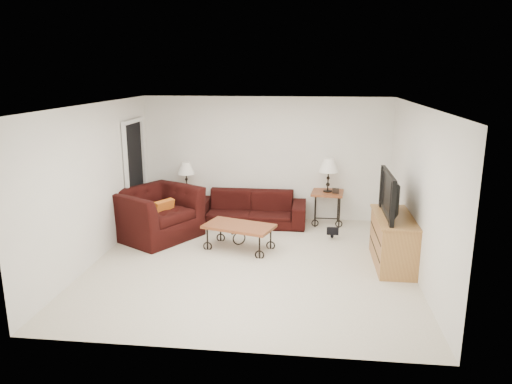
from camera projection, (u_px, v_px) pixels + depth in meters
ground at (251, 263)px, 7.68m from camera, size 5.00×5.00×0.00m
wall_back at (266, 159)px, 9.78m from camera, size 5.00×0.02×2.50m
wall_front at (221, 244)px, 4.96m from camera, size 5.00×0.02×2.50m
wall_left at (96, 183)px, 7.65m from camera, size 0.02×5.00×2.50m
wall_right at (418, 192)px, 7.10m from camera, size 0.02×5.00×2.50m
ceiling at (251, 105)px, 7.07m from camera, size 5.00×5.00×0.00m
doorway at (135, 176)px, 9.29m from camera, size 0.08×0.94×2.04m
sofa at (250, 208)px, 9.58m from camera, size 2.22×0.87×0.65m
side_table_left at (187, 205)px, 9.90m from camera, size 0.63×0.63×0.60m
side_table_right at (327, 208)px, 9.58m from camera, size 0.67×0.67×0.67m
lamp_left at (186, 177)px, 9.75m from camera, size 0.39×0.39×0.60m
lamp_right at (328, 175)px, 9.41m from camera, size 0.42×0.42×0.67m
photo_frame_left at (178, 190)px, 9.69m from camera, size 0.12×0.05×0.10m
photo_frame_right at (336, 191)px, 9.32m from camera, size 0.13×0.06×0.11m
coffee_table at (239, 237)px, 8.23m from camera, size 1.30×0.95×0.44m
armchair at (156, 214)px, 8.77m from camera, size 1.77×1.83×0.91m
throw_pillow at (163, 211)px, 8.69m from camera, size 0.31×0.41×0.41m
tv_stand at (393, 241)px, 7.53m from camera, size 0.56×1.34×0.80m
television at (395, 195)px, 7.35m from camera, size 0.16×1.20×0.69m
backpack at (332, 227)px, 8.78m from camera, size 0.37×0.31×0.42m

